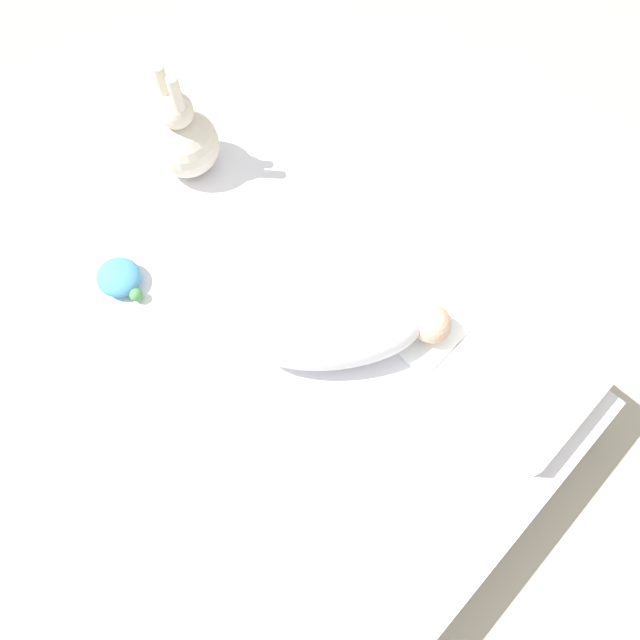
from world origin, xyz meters
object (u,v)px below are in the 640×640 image
object	(u,v)px
pillow	(522,379)
bunny_plush	(184,139)
swaddled_baby	(345,334)
turtle_plush	(120,278)

from	to	relation	value
pillow	bunny_plush	world-z (taller)	bunny_plush
swaddled_baby	pillow	distance (m)	0.47
pillow	turtle_plush	size ratio (longest dim) A/B	2.20
swaddled_baby	pillow	bearing A→B (deg)	-21.14
swaddled_baby	turtle_plush	bearing A→B (deg)	155.33
bunny_plush	turtle_plush	xyz separation A→B (m)	(0.18, -0.41, -0.09)
bunny_plush	pillow	bearing A→B (deg)	6.49
bunny_plush	swaddled_baby	bearing A→B (deg)	-8.26
swaddled_baby	bunny_plush	world-z (taller)	bunny_plush
bunny_plush	turtle_plush	distance (m)	0.45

